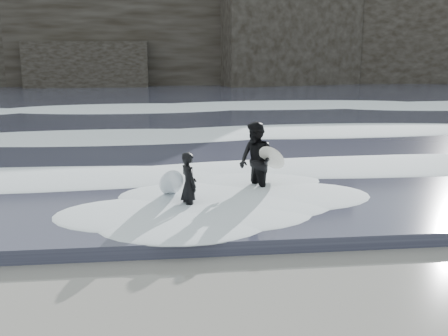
{
  "coord_description": "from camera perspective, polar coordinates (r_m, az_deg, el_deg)",
  "views": [
    {
      "loc": [
        -2.23,
        -6.87,
        3.96
      ],
      "look_at": [
        -0.7,
        6.19,
        1.0
      ],
      "focal_mm": 45.0,
      "sensor_mm": 36.0,
      "label": 1
    }
  ],
  "objects": [
    {
      "name": "headland",
      "position": [
        52.92,
        -4.41,
        13.79
      ],
      "size": [
        70.0,
        9.0,
        10.0
      ],
      "primitive_type": "cube",
      "color": "black",
      "rests_on": "ground"
    },
    {
      "name": "foam_far",
      "position": [
        32.14,
        -2.7,
        6.41
      ],
      "size": [
        60.0,
        4.8,
        0.3
      ],
      "primitive_type": "ellipsoid",
      "color": "white",
      "rests_on": "sea"
    },
    {
      "name": "foam_near",
      "position": [
        16.41,
        1.27,
        0.16
      ],
      "size": [
        60.0,
        3.2,
        0.2
      ],
      "primitive_type": "ellipsoid",
      "color": "white",
      "rests_on": "sea"
    },
    {
      "name": "foam_mid",
      "position": [
        23.25,
        -1.12,
        3.93
      ],
      "size": [
        60.0,
        4.0,
        0.24
      ],
      "primitive_type": "ellipsoid",
      "color": "white",
      "rests_on": "sea"
    },
    {
      "name": "surfer_right",
      "position": [
        14.21,
        3.41,
        0.68
      ],
      "size": [
        1.6,
        2.16,
        2.01
      ],
      "color": "black",
      "rests_on": "ground"
    },
    {
      "name": "surfer_left",
      "position": [
        12.86,
        -4.1,
        -1.69
      ],
      "size": [
        0.97,
        1.86,
        1.53
      ],
      "color": "black",
      "rests_on": "ground"
    },
    {
      "name": "ground",
      "position": [
        8.24,
        10.31,
        -16.28
      ],
      "size": [
        120.0,
        120.0,
        0.0
      ],
      "primitive_type": "plane",
      "color": "olive",
      "rests_on": "ground"
    },
    {
      "name": "sea",
      "position": [
        36.14,
        -3.15,
        6.63
      ],
      "size": [
        90.0,
        52.0,
        0.3
      ],
      "primitive_type": "cube",
      "color": "#333446",
      "rests_on": "ground"
    }
  ]
}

